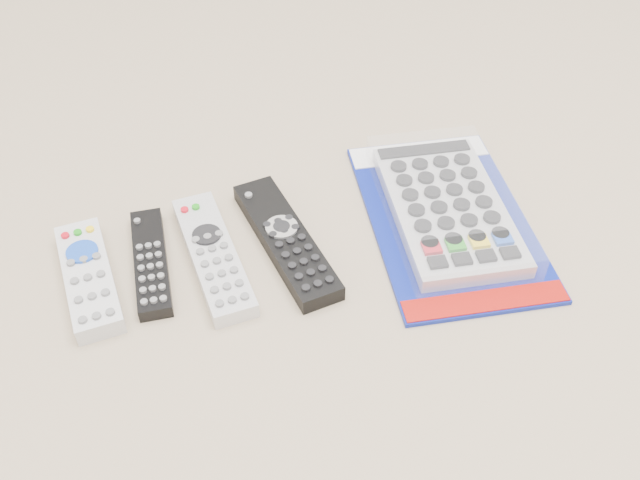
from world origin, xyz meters
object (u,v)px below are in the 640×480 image
object	(u,v)px
remote_slim_black	(151,262)
remote_silver_dvd	(213,255)
remote_small_grey	(89,277)
remote_large_black	(286,240)
jumbo_remote_packaged	(448,207)

from	to	relation	value
remote_slim_black	remote_silver_dvd	size ratio (longest dim) A/B	0.84
remote_silver_dvd	remote_slim_black	bearing A→B (deg)	166.08
remote_small_grey	remote_large_black	size ratio (longest dim) A/B	0.79
remote_slim_black	jumbo_remote_packaged	world-z (taller)	jumbo_remote_packaged
remote_small_grey	remote_large_black	xyz separation A→B (m)	(0.21, -0.02, -0.00)
remote_silver_dvd	jumbo_remote_packaged	bearing A→B (deg)	-5.99
remote_slim_black	remote_large_black	size ratio (longest dim) A/B	0.78
remote_small_grey	remote_slim_black	size ratio (longest dim) A/B	1.01
remote_silver_dvd	remote_large_black	distance (m)	0.08
remote_small_grey	remote_slim_black	bearing A→B (deg)	0.77
remote_slim_black	jumbo_remote_packaged	distance (m)	0.34
remote_silver_dvd	jumbo_remote_packaged	distance (m)	0.27
remote_small_grey	jumbo_remote_packaged	bearing A→B (deg)	-6.77
remote_slim_black	remote_large_black	bearing A→B (deg)	-1.14
remote_small_grey	remote_large_black	bearing A→B (deg)	-6.26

